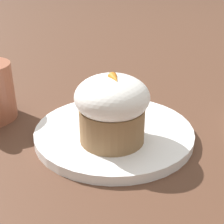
% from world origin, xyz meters
% --- Properties ---
extents(ground_plane, '(4.00, 4.00, 0.00)m').
position_xyz_m(ground_plane, '(0.00, 0.00, 0.00)').
color(ground_plane, '#513323').
extents(dessert_plate, '(0.22, 0.22, 0.01)m').
position_xyz_m(dessert_plate, '(0.00, 0.00, 0.01)').
color(dessert_plate, white).
rests_on(dessert_plate, ground_plane).
extents(carrot_cake, '(0.09, 0.09, 0.09)m').
position_xyz_m(carrot_cake, '(0.03, -0.01, 0.06)').
color(carrot_cake, olive).
rests_on(carrot_cake, dessert_plate).
extents(spoon, '(0.11, 0.08, 0.01)m').
position_xyz_m(spoon, '(-0.00, 0.01, 0.02)').
color(spoon, '#B7B7BC').
rests_on(spoon, dessert_plate).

